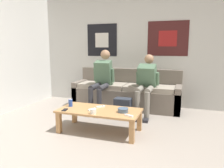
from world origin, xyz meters
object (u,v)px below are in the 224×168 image
at_px(coffee_table, 100,113).
at_px(backpack, 123,109).
at_px(game_controller_near_right, 129,116).
at_px(game_controller_near_left, 101,107).
at_px(person_seated_adult, 102,77).
at_px(person_seated_teen, 146,82).
at_px(pillar_candle, 93,111).
at_px(ceramic_bowl, 123,110).
at_px(couch, 126,94).
at_px(cell_phone, 65,110).
at_px(drink_can_blue, 71,103).
at_px(game_controller_far_center, 92,109).

bearing_deg(coffee_table, backpack, 76.46).
bearing_deg(game_controller_near_right, game_controller_near_left, 150.92).
relative_size(coffee_table, person_seated_adult, 1.01).
bearing_deg(game_controller_near_right, person_seated_adult, 124.98).
relative_size(person_seated_teen, game_controller_near_right, 8.18).
distance_m(coffee_table, pillar_candle, 0.25).
relative_size(coffee_table, backpack, 3.29).
relative_size(person_seated_adult, ceramic_bowl, 7.79).
bearing_deg(game_controller_near_right, backpack, 111.18).
distance_m(couch, person_seated_teen, 0.70).
xyz_separation_m(ceramic_bowl, game_controller_near_right, (0.13, -0.17, -0.02)).
relative_size(backpack, game_controller_near_left, 2.97).
relative_size(couch, cell_phone, 16.07).
relative_size(game_controller_near_left, cell_phone, 0.90).
distance_m(couch, game_controller_near_left, 1.40).
height_order(person_seated_teen, cell_phone, person_seated_teen).
relative_size(coffee_table, drink_can_blue, 10.33).
xyz_separation_m(person_seated_teen, game_controller_near_left, (-0.55, -1.05, -0.28)).
xyz_separation_m(backpack, ceramic_bowl, (0.21, -0.73, 0.21)).
height_order(backpack, drink_can_blue, drink_can_blue).
height_order(couch, person_seated_adult, person_seated_adult).
height_order(drink_can_blue, game_controller_near_left, drink_can_blue).
bearing_deg(game_controller_near_right, person_seated_teen, 90.15).
bearing_deg(ceramic_bowl, coffee_table, 178.25).
height_order(couch, drink_can_blue, couch).
height_order(pillar_candle, drink_can_blue, drink_can_blue).
distance_m(couch, cell_phone, 1.80).
xyz_separation_m(backpack, pillar_candle, (-0.17, -0.95, 0.21)).
distance_m(backpack, cell_phone, 1.15).
distance_m(pillar_candle, game_controller_far_center, 0.20).
bearing_deg(pillar_candle, coffee_table, 89.65).
xyz_separation_m(backpack, game_controller_near_right, (0.35, -0.90, 0.19)).
bearing_deg(game_controller_far_center, drink_can_blue, 169.09).
xyz_separation_m(person_seated_teen, pillar_candle, (-0.52, -1.41, -0.26)).
height_order(couch, game_controller_near_left, couch).
xyz_separation_m(person_seated_adult, ceramic_bowl, (0.80, -1.17, -0.30)).
bearing_deg(backpack, game_controller_near_left, -109.41).
relative_size(person_seated_adult, game_controller_near_right, 8.80).
distance_m(couch, person_seated_adult, 0.69).
relative_size(person_seated_teen, ceramic_bowl, 7.24).
bearing_deg(game_controller_near_left, drink_can_blue, -167.22).
height_order(backpack, game_controller_near_left, backpack).
relative_size(person_seated_adult, drink_can_blue, 10.24).
bearing_deg(coffee_table, person_seated_adult, 109.75).
relative_size(pillar_candle, drink_can_blue, 0.72).
relative_size(ceramic_bowl, game_controller_near_right, 1.13).
xyz_separation_m(backpack, cell_phone, (-0.67, -0.92, 0.18)).
relative_size(person_seated_teen, pillar_candle, 13.14).
xyz_separation_m(coffee_table, pillar_candle, (-0.00, -0.23, 0.09)).
distance_m(game_controller_near_left, game_controller_far_center, 0.20).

